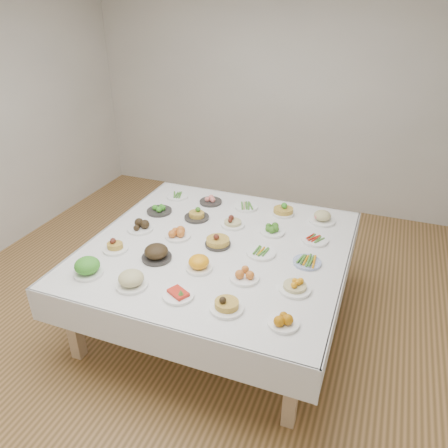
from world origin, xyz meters
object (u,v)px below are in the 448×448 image
(dish_0, at_px, (87,267))
(dish_24, at_px, (322,216))
(display_table, at_px, (218,252))
(dish_12, at_px, (218,239))

(dish_0, distance_m, dish_24, 2.11)
(display_table, distance_m, dish_12, 0.14)
(dish_12, bearing_deg, dish_0, -135.46)
(dish_24, bearing_deg, display_table, -135.12)
(dish_0, height_order, dish_12, dish_0)
(dish_0, relative_size, dish_12, 1.06)
(display_table, xyz_separation_m, dish_0, (-0.75, -0.74, 0.14))
(dish_12, xyz_separation_m, dish_24, (0.74, 0.74, -0.00))
(display_table, distance_m, dish_24, 1.06)
(dish_0, xyz_separation_m, dish_24, (1.50, 1.48, -0.00))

